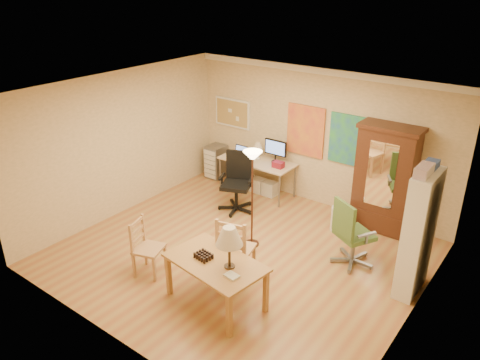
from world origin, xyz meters
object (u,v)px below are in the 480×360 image
Objects in this scene: office_chair_black at (237,195)px; office_chair_green at (351,247)px; dining_table at (220,255)px; armoire at (384,185)px; bookshelf at (418,234)px; computer_desk at (259,173)px.

office_chair_black is 2.61m from office_chair_green.
dining_table is 0.75× the size of armoire.
office_chair_black is at bearing 122.87° from dining_table.
office_chair_black is at bearing 172.13° from bookshelf.
office_chair_green is (1.01, 2.02, -0.51)m from dining_table.
computer_desk is at bearing 116.63° from dining_table.
armoire reaches higher than computer_desk.
dining_table reaches higher than computer_desk.
bookshelf reaches higher than computer_desk.
dining_table is at bearing -116.55° from office_chair_green.
computer_desk is 0.82× the size of armoire.
dining_table is 1.27× the size of office_chair_black.
armoire is at bearing 92.92° from office_chair_green.
bookshelf is (1.99, 1.93, 0.11)m from dining_table.
armoire is (2.51, 0.98, 0.54)m from office_chair_black.
bookshelf is (3.56, -0.49, 0.62)m from office_chair_black.
office_chair_black is at bearing -83.70° from computer_desk.
computer_desk is at bearing 154.10° from office_chair_green.
office_chair_black is 1.03× the size of office_chair_green.
office_chair_green is at bearing -25.90° from computer_desk.
bookshelf reaches higher than dining_table.
dining_table is 3.74m from computer_desk.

